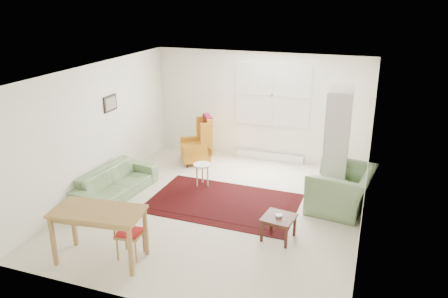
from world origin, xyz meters
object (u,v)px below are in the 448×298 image
(coffee_table, at_px, (278,228))
(cabinet, at_px, (337,143))
(armchair, at_px, (342,185))
(wingback_chair, at_px, (195,140))
(desk, at_px, (100,235))
(sofa, at_px, (115,177))
(desk_chair, at_px, (130,232))
(stool, at_px, (202,175))

(coffee_table, distance_m, cabinet, 2.29)
(armchair, relative_size, wingback_chair, 1.07)
(cabinet, distance_m, desk, 4.61)
(coffee_table, bearing_deg, cabinet, 72.33)
(wingback_chair, bearing_deg, armchair, 38.01)
(sofa, distance_m, desk_chair, 2.20)
(armchair, distance_m, desk, 4.24)
(coffee_table, xyz_separation_m, cabinet, (0.64, 2.02, 0.85))
(sofa, relative_size, stool, 3.92)
(sofa, height_order, wingback_chair, wingback_chair)
(desk, bearing_deg, armchair, 41.90)
(sofa, height_order, coffee_table, sofa)
(wingback_chair, relative_size, cabinet, 0.54)
(desk_chair, bearing_deg, sofa, 31.26)
(sofa, distance_m, desk, 2.20)
(sofa, bearing_deg, cabinet, -63.01)
(wingback_chair, xyz_separation_m, desk_chair, (0.57, -3.83, -0.15))
(armchair, height_order, wingback_chair, wingback_chair)
(stool, bearing_deg, desk_chair, -91.05)
(sofa, distance_m, cabinet, 4.31)
(wingback_chair, bearing_deg, desk, -29.16)
(armchair, distance_m, desk_chair, 3.83)
(sofa, height_order, desk, desk)
(armchair, bearing_deg, coffee_table, -22.98)
(desk, distance_m, desk_chair, 0.42)
(desk, bearing_deg, desk_chair, 31.86)
(stool, distance_m, cabinet, 2.74)
(sofa, bearing_deg, desk, -146.47)
(wingback_chair, distance_m, desk, 4.06)
(coffee_table, distance_m, desk, 2.74)
(armchair, height_order, cabinet, cabinet)
(sofa, distance_m, coffee_table, 3.38)
(wingback_chair, xyz_separation_m, coffee_table, (2.54, -2.61, -0.36))
(stool, relative_size, desk, 0.37)
(sofa, xyz_separation_m, stool, (1.42, 0.99, -0.14))
(stool, xyz_separation_m, desk_chair, (-0.05, -2.72, 0.17))
(stool, height_order, desk_chair, desk_chair)
(desk, bearing_deg, sofa, 117.39)
(desk, xyz_separation_m, desk_chair, (0.36, 0.22, -0.00))
(sofa, bearing_deg, coffee_table, -92.52)
(sofa, bearing_deg, wingback_chair, -14.60)
(sofa, relative_size, wingback_chair, 1.66)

